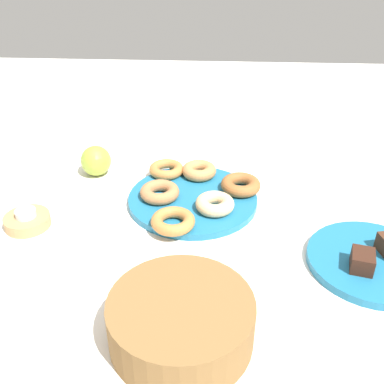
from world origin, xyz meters
name	(u,v)px	position (x,y,z in m)	size (l,w,h in m)	color
ground_plane	(193,202)	(0.00, 0.00, 0.00)	(2.40, 2.40, 0.00)	white
donut_plate	(193,199)	(0.00, 0.00, 0.01)	(0.30, 0.30, 0.02)	#1E6B93
donut_0	(199,171)	(-0.01, -0.10, 0.03)	(0.08, 0.08, 0.03)	#C6844C
donut_1	(160,192)	(0.08, 0.01, 0.03)	(0.09, 0.09, 0.03)	#B27547
donut_2	(166,169)	(0.07, -0.10, 0.03)	(0.09, 0.09, 0.02)	#BC7A3D
donut_3	(215,204)	(-0.05, 0.05, 0.03)	(0.09, 0.09, 0.03)	#EABC84
donut_4	(241,185)	(-0.11, -0.03, 0.03)	(0.09, 0.09, 0.03)	#995B2D
donut_5	(173,221)	(0.03, 0.12, 0.03)	(0.09, 0.09, 0.02)	#BC7A3D
cake_plate	(372,261)	(-0.35, 0.20, 0.01)	(0.24, 0.24, 0.02)	#1E6B93
brownie_far	(362,261)	(-0.32, 0.23, 0.03)	(0.04, 0.05, 0.03)	#381E14
candle_holder	(27,221)	(0.35, 0.11, 0.01)	(0.10, 0.10, 0.02)	tan
tealight	(26,213)	(0.35, 0.11, 0.03)	(0.04, 0.04, 0.01)	silver
basket	(181,321)	(-0.01, 0.40, 0.04)	(0.23, 0.23, 0.08)	brown
apple	(96,161)	(0.25, -0.12, 0.04)	(0.08, 0.08, 0.08)	#93AD38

